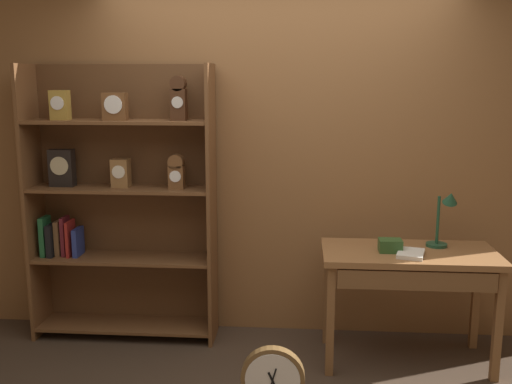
# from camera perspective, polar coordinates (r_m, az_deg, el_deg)

# --- Properties ---
(back_wood_panel) EXTENTS (4.80, 0.05, 2.60)m
(back_wood_panel) POSITION_cam_1_polar(r_m,az_deg,el_deg) (4.22, 2.14, 3.24)
(back_wood_panel) COLOR brown
(back_wood_panel) RESTS_ON ground
(bookshelf) EXTENTS (1.32, 0.33, 1.98)m
(bookshelf) POSITION_cam_1_polar(r_m,az_deg,el_deg) (4.29, -13.26, -1.05)
(bookshelf) COLOR brown
(bookshelf) RESTS_ON ground
(workbench) EXTENTS (1.13, 0.57, 0.77)m
(workbench) POSITION_cam_1_polar(r_m,az_deg,el_deg) (3.94, 14.85, -7.19)
(workbench) COLOR brown
(workbench) RESTS_ON ground
(desk_lamp) EXTENTS (0.18, 0.18, 0.40)m
(desk_lamp) POSITION_cam_1_polar(r_m,az_deg,el_deg) (4.02, 18.04, -2.22)
(desk_lamp) COLOR #1E472D
(desk_lamp) RESTS_ON workbench
(toolbox_small) EXTENTS (0.15, 0.11, 0.08)m
(toolbox_small) POSITION_cam_1_polar(r_m,az_deg,el_deg) (3.88, 13.05, -5.15)
(toolbox_small) COLOR #2D5123
(toolbox_small) RESTS_ON workbench
(open_repair_manual) EXTENTS (0.21, 0.25, 0.02)m
(open_repair_manual) POSITION_cam_1_polar(r_m,az_deg,el_deg) (3.83, 14.96, -5.87)
(open_repair_manual) COLOR silver
(open_repair_manual) RESTS_ON workbench
(round_clock_large) EXTENTS (0.36, 0.11, 0.40)m
(round_clock_large) POSITION_cam_1_polar(r_m,az_deg,el_deg) (3.43, 1.66, -17.99)
(round_clock_large) COLOR brown
(round_clock_large) RESTS_ON ground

